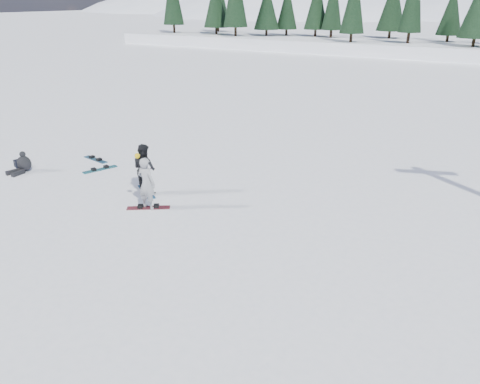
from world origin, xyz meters
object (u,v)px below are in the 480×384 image
snowboarder_woman (146,183)px  snowboard_loose_a (100,169)px  gear_bag (18,164)px  snowboard_loose_c (96,159)px  snowboarder_man (144,169)px  seated_rider (23,164)px

snowboarder_woman → snowboard_loose_a: (-4.41, 2.06, -0.93)m
gear_bag → snowboard_loose_c: size_ratio=0.30×
gear_bag → snowboarder_man: bearing=4.8°
snowboarder_man → gear_bag: 6.78m
gear_bag → snowboard_loose_c: gear_bag is taller
snowboarder_man → seated_rider: bearing=17.6°
seated_rider → gear_bag: bearing=164.8°
snowboarder_man → gear_bag: bearing=14.6°
seated_rider → snowboard_loose_a: 3.19m
gear_bag → seated_rider: bearing=-20.1°
snowboarder_man → seated_rider: 6.10m
seated_rider → snowboard_loose_c: 3.04m
seated_rider → snowboard_loose_c: bearing=65.6°
snowboard_loose_c → snowboard_loose_a: (1.16, -0.86, 0.00)m
gear_bag → snowboard_loose_c: (2.18, 2.38, -0.14)m
snowboard_loose_c → snowboard_loose_a: same height
snowboarder_woman → seated_rider: 7.07m
gear_bag → snowboard_loose_a: size_ratio=0.30×
seated_rider → snowboarder_man: bearing=12.6°
gear_bag → snowboard_loose_c: bearing=47.5°
snowboarder_man → snowboard_loose_c: snowboarder_man is taller
snowboarder_woman → snowboarder_man: bearing=-46.9°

